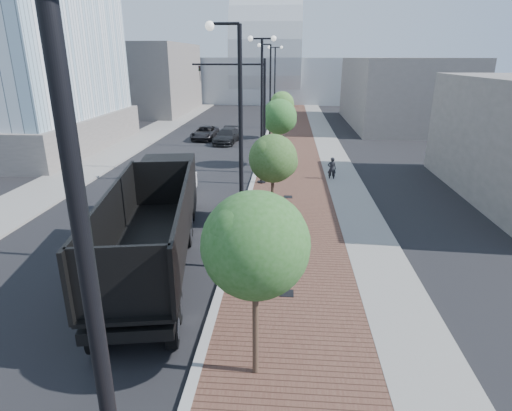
# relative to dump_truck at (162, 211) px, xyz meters

# --- Properties ---
(sidewalk) EXTENTS (7.00, 140.00, 0.12)m
(sidewalk) POSITION_rel_dump_truck_xyz_m (6.74, 27.78, -1.47)
(sidewalk) COLOR #4C2D23
(sidewalk) RESTS_ON ground
(concrete_strip) EXTENTS (2.40, 140.00, 0.13)m
(concrete_strip) POSITION_rel_dump_truck_xyz_m (9.44, 27.78, -1.46)
(concrete_strip) COLOR slate
(concrete_strip) RESTS_ON ground
(curb) EXTENTS (0.30, 140.00, 0.14)m
(curb) POSITION_rel_dump_truck_xyz_m (3.24, 27.78, -1.46)
(curb) COLOR gray
(curb) RESTS_ON ground
(west_sidewalk) EXTENTS (4.00, 140.00, 0.12)m
(west_sidewalk) POSITION_rel_dump_truck_xyz_m (-9.76, 27.78, -1.47)
(west_sidewalk) COLOR slate
(west_sidewalk) RESTS_ON ground
(dump_truck) EXTENTS (4.87, 13.84, 3.62)m
(dump_truck) POSITION_rel_dump_truck_xyz_m (0.00, 0.00, 0.00)
(dump_truck) COLOR black
(dump_truck) RESTS_ON ground
(white_sedan) EXTENTS (2.16, 5.08, 1.63)m
(white_sedan) POSITION_rel_dump_truck_xyz_m (-0.84, 5.85, -0.71)
(white_sedan) COLOR silver
(white_sedan) RESTS_ON ground
(dark_car_mid) EXTENTS (2.45, 4.85, 1.31)m
(dark_car_mid) POSITION_rel_dump_truck_xyz_m (-3.07, 25.81, -0.87)
(dark_car_mid) COLOR black
(dark_car_mid) RESTS_ON ground
(dark_car_far) EXTENTS (2.53, 5.08, 1.42)m
(dark_car_far) POSITION_rel_dump_truck_xyz_m (-0.49, 23.86, -0.82)
(dark_car_far) COLOR black
(dark_car_far) RESTS_ON ground
(pedestrian) EXTENTS (0.61, 0.41, 1.63)m
(pedestrian) POSITION_rel_dump_truck_xyz_m (8.61, 11.10, -0.71)
(pedestrian) COLOR black
(pedestrian) RESTS_ON ground
(streetlight_0) EXTENTS (1.72, 0.56, 9.28)m
(streetlight_0) POSITION_rel_dump_truck_xyz_m (3.84, -14.22, 3.29)
(streetlight_0) COLOR black
(streetlight_0) RESTS_ON ground
(streetlight_1) EXTENTS (1.44, 0.56, 9.21)m
(streetlight_1) POSITION_rel_dump_truck_xyz_m (3.73, -2.22, 2.82)
(streetlight_1) COLOR black
(streetlight_1) RESTS_ON ground
(streetlight_2) EXTENTS (1.72, 0.56, 9.28)m
(streetlight_2) POSITION_rel_dump_truck_xyz_m (3.84, 9.78, 3.29)
(streetlight_2) COLOR black
(streetlight_2) RESTS_ON ground
(streetlight_3) EXTENTS (1.44, 0.56, 9.21)m
(streetlight_3) POSITION_rel_dump_truck_xyz_m (3.73, 21.78, 2.82)
(streetlight_3) COLOR black
(streetlight_3) RESTS_ON ground
(streetlight_4) EXTENTS (1.72, 0.56, 9.28)m
(streetlight_4) POSITION_rel_dump_truck_xyz_m (3.84, 33.78, 3.29)
(streetlight_4) COLOR black
(streetlight_4) RESTS_ON ground
(traffic_mast) EXTENTS (5.09, 0.20, 8.00)m
(traffic_mast) POSITION_rel_dump_truck_xyz_m (2.94, 12.78, 3.46)
(traffic_mast) COLOR black
(traffic_mast) RESTS_ON ground
(tree_0) EXTENTS (2.64, 2.64, 5.15)m
(tree_0) POSITION_rel_dump_truck_xyz_m (4.89, -8.19, 2.29)
(tree_0) COLOR #382619
(tree_0) RESTS_ON ground
(tree_1) EXTENTS (2.42, 2.38, 4.59)m
(tree_1) POSITION_rel_dump_truck_xyz_m (4.89, 2.81, 1.86)
(tree_1) COLOR #382619
(tree_1) RESTS_ON ground
(tree_2) EXTENTS (2.65, 2.64, 5.16)m
(tree_2) POSITION_rel_dump_truck_xyz_m (4.89, 14.81, 2.30)
(tree_2) COLOR #382619
(tree_2) RESTS_ON ground
(tree_3) EXTENTS (2.48, 2.44, 4.81)m
(tree_3) POSITION_rel_dump_truck_xyz_m (4.89, 26.81, 2.05)
(tree_3) COLOR #382619
(tree_3) RESTS_ON ground
(tower_podium) EXTENTS (19.00, 19.00, 3.00)m
(tower_podium) POSITION_rel_dump_truck_xyz_m (-20.76, 19.78, -0.03)
(tower_podium) COLOR #625C58
(tower_podium) RESTS_ON ground
(convention_center) EXTENTS (50.00, 30.00, 50.00)m
(convention_center) POSITION_rel_dump_truck_xyz_m (1.24, 72.78, 4.48)
(convention_center) COLOR #A7ADB1
(convention_center) RESTS_ON ground
(commercial_block_nw) EXTENTS (14.00, 20.00, 10.00)m
(commercial_block_nw) POSITION_rel_dump_truck_xyz_m (-16.76, 47.78, 3.47)
(commercial_block_nw) COLOR #67615D
(commercial_block_nw) RESTS_ON ground
(commercial_block_ne) EXTENTS (12.00, 22.00, 8.00)m
(commercial_block_ne) POSITION_rel_dump_truck_xyz_m (19.24, 37.78, 2.47)
(commercial_block_ne) COLOR slate
(commercial_block_ne) RESTS_ON ground
(utility_cover_1) EXTENTS (0.50, 0.50, 0.02)m
(utility_cover_1) POSITION_rel_dump_truck_xyz_m (5.64, -4.22, -1.40)
(utility_cover_1) COLOR black
(utility_cover_1) RESTS_ON sidewalk
(utility_cover_2) EXTENTS (0.50, 0.50, 0.02)m
(utility_cover_2) POSITION_rel_dump_truck_xyz_m (5.64, 6.78, -1.40)
(utility_cover_2) COLOR black
(utility_cover_2) RESTS_ON sidewalk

